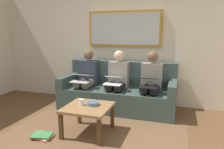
# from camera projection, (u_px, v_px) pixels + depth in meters

# --- Properties ---
(wall_rear) EXTENTS (6.00, 0.12, 2.60)m
(wall_rear) POSITION_uv_depth(u_px,v_px,m) (125.00, 41.00, 4.48)
(wall_rear) COLOR beige
(wall_rear) RESTS_ON ground_plane
(area_rug) EXTENTS (2.60, 1.80, 0.01)m
(area_rug) POSITION_uv_depth(u_px,v_px,m) (94.00, 135.00, 3.09)
(area_rug) COLOR brown
(area_rug) RESTS_ON ground_plane
(couch) EXTENTS (2.20, 0.90, 0.90)m
(couch) POSITION_uv_depth(u_px,v_px,m) (118.00, 92.00, 4.22)
(couch) COLOR #384C47
(couch) RESTS_ON ground_plane
(framed_mirror) EXTENTS (1.53, 0.05, 0.73)m
(framed_mirror) POSITION_uv_depth(u_px,v_px,m) (124.00, 29.00, 4.34)
(framed_mirror) COLOR #B7892D
(coffee_table) EXTENTS (0.65, 0.65, 0.42)m
(coffee_table) POSITION_uv_depth(u_px,v_px,m) (88.00, 110.00, 3.10)
(coffee_table) COLOR olive
(coffee_table) RESTS_ON ground_plane
(cup) EXTENTS (0.07, 0.07, 0.09)m
(cup) POSITION_uv_depth(u_px,v_px,m) (82.00, 102.00, 3.12)
(cup) COLOR silver
(cup) RESTS_ON coffee_table
(bowl) EXTENTS (0.17, 0.17, 0.05)m
(bowl) POSITION_uv_depth(u_px,v_px,m) (93.00, 104.00, 3.13)
(bowl) COLOR slate
(bowl) RESTS_ON coffee_table
(person_left) EXTENTS (0.38, 0.58, 1.14)m
(person_left) POSITION_uv_depth(u_px,v_px,m) (151.00, 81.00, 3.90)
(person_left) COLOR gray
(person_left) RESTS_ON couch
(laptop_black) EXTENTS (0.31, 0.36, 0.15)m
(laptop_black) POSITION_uv_depth(u_px,v_px,m) (149.00, 82.00, 3.67)
(laptop_black) COLOR black
(person_middle) EXTENTS (0.38, 0.58, 1.14)m
(person_middle) POSITION_uv_depth(u_px,v_px,m) (118.00, 78.00, 4.10)
(person_middle) COLOR gray
(person_middle) RESTS_ON couch
(laptop_white) EXTENTS (0.32, 0.33, 0.14)m
(laptop_white) POSITION_uv_depth(u_px,v_px,m) (114.00, 80.00, 3.86)
(laptop_white) COLOR white
(person_right) EXTENTS (0.38, 0.58, 1.14)m
(person_right) POSITION_uv_depth(u_px,v_px,m) (87.00, 76.00, 4.29)
(person_right) COLOR #2D3342
(person_right) RESTS_ON couch
(laptop_silver) EXTENTS (0.36, 0.34, 0.14)m
(laptop_silver) POSITION_uv_depth(u_px,v_px,m) (82.00, 78.00, 4.05)
(laptop_silver) COLOR silver
(magazine_stack) EXTENTS (0.33, 0.28, 0.05)m
(magazine_stack) POSITION_uv_depth(u_px,v_px,m) (42.00, 136.00, 3.03)
(magazine_stack) COLOR red
(magazine_stack) RESTS_ON ground_plane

